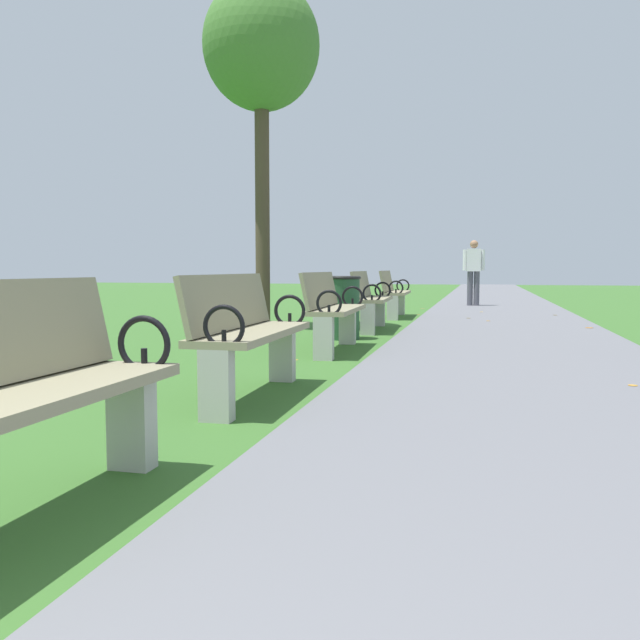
{
  "coord_description": "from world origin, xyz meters",
  "views": [
    {
      "loc": [
        1.14,
        0.75,
        0.94
      ],
      "look_at": [
        -0.05,
        5.58,
        0.55
      ],
      "focal_mm": 36.83,
      "sensor_mm": 36.0,
      "label": 1
    }
  ],
  "objects_px": {
    "park_bench_5": "(370,298)",
    "park_bench_6": "(394,292)",
    "park_bench_4": "(332,309)",
    "pedestrian_walking": "(474,269)",
    "park_bench_2": "(9,396)",
    "trash_bin": "(343,307)",
    "tree_2": "(261,50)",
    "park_bench_3": "(247,332)"
  },
  "relations": [
    {
      "from": "park_bench_2",
      "to": "pedestrian_walking",
      "type": "height_order",
      "value": "pedestrian_walking"
    },
    {
      "from": "pedestrian_walking",
      "to": "tree_2",
      "type": "bearing_deg",
      "value": -114.65
    },
    {
      "from": "park_bench_3",
      "to": "tree_2",
      "type": "distance_m",
      "value": 6.84
    },
    {
      "from": "park_bench_4",
      "to": "pedestrian_walking",
      "type": "distance_m",
      "value": 9.65
    },
    {
      "from": "park_bench_2",
      "to": "park_bench_5",
      "type": "distance_m",
      "value": 7.87
    },
    {
      "from": "park_bench_3",
      "to": "park_bench_4",
      "type": "height_order",
      "value": "same"
    },
    {
      "from": "park_bench_2",
      "to": "park_bench_4",
      "type": "distance_m",
      "value": 5.25
    },
    {
      "from": "park_bench_5",
      "to": "tree_2",
      "type": "bearing_deg",
      "value": 179.74
    },
    {
      "from": "park_bench_3",
      "to": "park_bench_5",
      "type": "relative_size",
      "value": 0.99
    },
    {
      "from": "park_bench_6",
      "to": "tree_2",
      "type": "height_order",
      "value": "tree_2"
    },
    {
      "from": "park_bench_2",
      "to": "park_bench_4",
      "type": "xyz_separation_m",
      "value": [
        0.0,
        5.25,
        0.0
      ]
    },
    {
      "from": "trash_bin",
      "to": "park_bench_4",
      "type": "bearing_deg",
      "value": -83.55
    },
    {
      "from": "park_bench_2",
      "to": "park_bench_6",
      "type": "distance_m",
      "value": 10.62
    },
    {
      "from": "park_bench_4",
      "to": "park_bench_6",
      "type": "height_order",
      "value": "same"
    },
    {
      "from": "park_bench_5",
      "to": "park_bench_6",
      "type": "relative_size",
      "value": 1.0
    },
    {
      "from": "tree_2",
      "to": "trash_bin",
      "type": "distance_m",
      "value": 4.39
    },
    {
      "from": "park_bench_5",
      "to": "park_bench_6",
      "type": "xyz_separation_m",
      "value": [
        -0.0,
        2.75,
        0.0
      ]
    },
    {
      "from": "park_bench_4",
      "to": "park_bench_5",
      "type": "height_order",
      "value": "same"
    },
    {
      "from": "park_bench_2",
      "to": "park_bench_3",
      "type": "bearing_deg",
      "value": 90.0
    },
    {
      "from": "park_bench_5",
      "to": "trash_bin",
      "type": "height_order",
      "value": "park_bench_5"
    },
    {
      "from": "park_bench_3",
      "to": "park_bench_5",
      "type": "height_order",
      "value": "same"
    },
    {
      "from": "trash_bin",
      "to": "park_bench_6",
      "type": "bearing_deg",
      "value": 87.93
    },
    {
      "from": "park_bench_6",
      "to": "trash_bin",
      "type": "relative_size",
      "value": 1.92
    },
    {
      "from": "park_bench_3",
      "to": "park_bench_6",
      "type": "relative_size",
      "value": 1.0
    },
    {
      "from": "park_bench_2",
      "to": "trash_bin",
      "type": "bearing_deg",
      "value": 91.29
    },
    {
      "from": "park_bench_4",
      "to": "park_bench_5",
      "type": "xyz_separation_m",
      "value": [
        0.0,
        2.62,
        0.0
      ]
    },
    {
      "from": "park_bench_2",
      "to": "park_bench_4",
      "type": "bearing_deg",
      "value": 90.0
    },
    {
      "from": "park_bench_3",
      "to": "pedestrian_walking",
      "type": "relative_size",
      "value": 0.99
    },
    {
      "from": "park_bench_5",
      "to": "park_bench_2",
      "type": "bearing_deg",
      "value": -90.0
    },
    {
      "from": "park_bench_2",
      "to": "pedestrian_walking",
      "type": "relative_size",
      "value": 0.99
    },
    {
      "from": "park_bench_5",
      "to": "trash_bin",
      "type": "relative_size",
      "value": 1.93
    },
    {
      "from": "park_bench_4",
      "to": "trash_bin",
      "type": "distance_m",
      "value": 1.31
    },
    {
      "from": "park_bench_6",
      "to": "park_bench_5",
      "type": "bearing_deg",
      "value": -90.0
    },
    {
      "from": "park_bench_4",
      "to": "pedestrian_walking",
      "type": "xyz_separation_m",
      "value": [
        1.45,
        9.53,
        0.44
      ]
    },
    {
      "from": "park_bench_3",
      "to": "park_bench_2",
      "type": "bearing_deg",
      "value": -90.0
    },
    {
      "from": "park_bench_2",
      "to": "tree_2",
      "type": "bearing_deg",
      "value": 102.32
    },
    {
      "from": "park_bench_3",
      "to": "park_bench_6",
      "type": "bearing_deg",
      "value": 90.0
    },
    {
      "from": "tree_2",
      "to": "trash_bin",
      "type": "bearing_deg",
      "value": -40.19
    },
    {
      "from": "park_bench_5",
      "to": "park_bench_4",
      "type": "bearing_deg",
      "value": -90.0
    },
    {
      "from": "tree_2",
      "to": "park_bench_3",
      "type": "bearing_deg",
      "value": -72.37
    },
    {
      "from": "park_bench_5",
      "to": "pedestrian_walking",
      "type": "distance_m",
      "value": 7.07
    },
    {
      "from": "tree_2",
      "to": "park_bench_5",
      "type": "bearing_deg",
      "value": -0.26
    }
  ]
}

